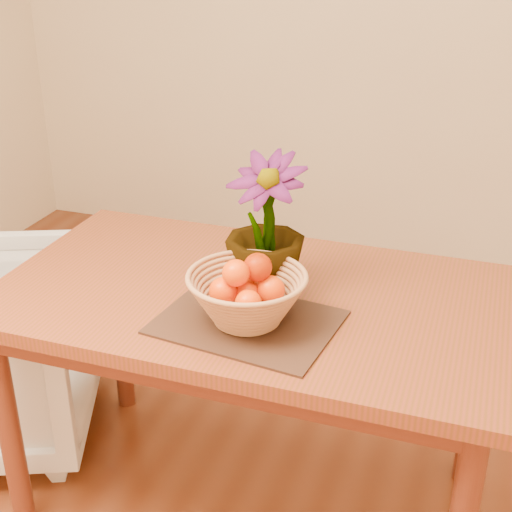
% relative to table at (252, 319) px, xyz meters
% --- Properties ---
extents(table, '(1.40, 0.80, 0.75)m').
position_rel_table_xyz_m(table, '(0.00, 0.00, 0.00)').
color(table, maroon).
rests_on(table, floor).
extents(placemat, '(0.47, 0.38, 0.01)m').
position_rel_table_xyz_m(placemat, '(0.04, -0.16, 0.09)').
color(placemat, '#311A12').
rests_on(placemat, table).
extents(wicker_basket, '(0.30, 0.30, 0.12)m').
position_rel_table_xyz_m(wicker_basket, '(0.04, -0.16, 0.16)').
color(wicker_basket, '#A46F44').
rests_on(wicker_basket, placemat).
extents(orange_pile, '(0.18, 0.17, 0.13)m').
position_rel_table_xyz_m(orange_pile, '(0.05, -0.16, 0.20)').
color(orange_pile, '#FF3A04').
rests_on(orange_pile, wicker_basket).
extents(potted_plant, '(0.25, 0.25, 0.38)m').
position_rel_table_xyz_m(potted_plant, '(0.03, 0.02, 0.28)').
color(potted_plant, '#204F16').
rests_on(potted_plant, table).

